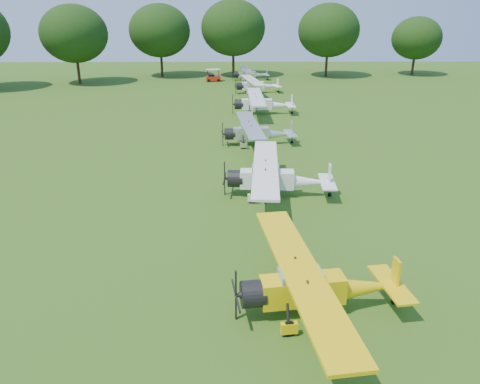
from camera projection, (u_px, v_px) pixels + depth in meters
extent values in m
plane|color=#235415|center=(264.00, 197.00, 30.71)|extent=(160.00, 160.00, 0.00)
cylinder|color=black|center=(413.00, 64.00, 84.25)|extent=(0.44, 0.44, 3.70)
ellipsoid|color=black|center=(417.00, 38.00, 82.58)|extent=(8.63, 8.63, 7.34)
cylinder|color=black|center=(326.00, 63.00, 82.23)|extent=(0.44, 0.44, 4.51)
ellipsoid|color=black|center=(329.00, 30.00, 80.19)|extent=(10.52, 10.52, 8.94)
cylinder|color=black|center=(233.00, 63.00, 82.50)|extent=(0.44, 0.44, 4.74)
ellipsoid|color=black|center=(233.00, 28.00, 80.36)|extent=(11.05, 11.05, 9.39)
cylinder|color=black|center=(162.00, 63.00, 82.23)|extent=(0.44, 0.44, 4.49)
ellipsoid|color=black|center=(160.00, 31.00, 80.20)|extent=(10.47, 10.47, 8.90)
cylinder|color=black|center=(78.00, 69.00, 74.65)|extent=(0.44, 0.44, 4.44)
ellipsoid|color=black|center=(74.00, 34.00, 72.64)|extent=(10.36, 10.36, 8.80)
cube|color=yellow|center=(302.00, 290.00, 18.71)|extent=(3.49, 1.46, 1.11)
cone|color=yellow|center=(370.00, 287.00, 19.17)|extent=(3.06, 1.35, 0.95)
cube|color=#8CA5B2|center=(301.00, 277.00, 18.48)|extent=(1.81, 1.19, 0.58)
cylinder|color=black|center=(253.00, 294.00, 18.44)|extent=(1.09, 1.22, 1.10)
cube|color=black|center=(236.00, 295.00, 18.34)|extent=(0.08, 0.13, 2.22)
cube|color=yellow|center=(301.00, 272.00, 18.39)|extent=(3.05, 11.31, 0.15)
cube|color=yellow|center=(396.00, 274.00, 19.11)|extent=(0.18, 0.59, 1.37)
cube|color=yellow|center=(392.00, 284.00, 19.28)|extent=(1.29, 3.05, 0.10)
cylinder|color=black|center=(289.00, 329.00, 17.68)|extent=(0.65, 0.25, 0.63)
cylinder|color=black|center=(274.00, 290.00, 20.11)|extent=(0.65, 0.25, 0.63)
cylinder|color=black|center=(394.00, 302.00, 19.63)|extent=(0.26, 0.12, 0.25)
cube|color=white|center=(267.00, 179.00, 30.54)|extent=(3.55, 1.26, 1.14)
cone|color=white|center=(312.00, 182.00, 30.46)|extent=(3.11, 1.17, 0.98)
cube|color=#8CA5B2|center=(265.00, 170.00, 30.33)|extent=(1.80, 1.11, 0.60)
cylinder|color=black|center=(235.00, 179.00, 30.65)|extent=(1.05, 1.19, 1.13)
cube|color=black|center=(225.00, 178.00, 30.68)|extent=(0.07, 0.13, 2.29)
cube|color=white|center=(266.00, 166.00, 30.23)|extent=(2.31, 11.63, 0.15)
cube|color=white|center=(329.00, 175.00, 30.21)|extent=(0.15, 0.61, 1.42)
cube|color=white|center=(327.00, 182.00, 30.39)|extent=(1.12, 3.10, 0.10)
cylinder|color=black|center=(253.00, 198.00, 29.63)|extent=(0.66, 0.22, 0.65)
cylinder|color=black|center=(254.00, 183.00, 32.15)|extent=(0.66, 0.22, 0.65)
cylinder|color=black|center=(330.00, 195.00, 30.72)|extent=(0.27, 0.10, 0.26)
cube|color=silver|center=(251.00, 133.00, 41.90)|extent=(3.27, 1.25, 1.05)
cone|color=silver|center=(280.00, 134.00, 42.23)|extent=(2.87, 1.17, 0.90)
cube|color=#8CA5B2|center=(250.00, 127.00, 41.69)|extent=(1.68, 1.07, 0.55)
cylinder|color=black|center=(230.00, 134.00, 41.71)|extent=(0.99, 1.12, 1.04)
cube|color=black|center=(223.00, 134.00, 41.64)|extent=(0.07, 0.12, 2.09)
cube|color=silver|center=(250.00, 125.00, 41.59)|extent=(2.47, 10.66, 0.14)
cube|color=silver|center=(291.00, 128.00, 42.14)|extent=(0.15, 0.56, 1.30)
cube|color=silver|center=(290.00, 133.00, 42.30)|extent=(1.12, 2.86, 0.09)
cylinder|color=black|center=(244.00, 145.00, 40.95)|extent=(0.61, 0.22, 0.60)
cylinder|color=black|center=(240.00, 138.00, 43.25)|extent=(0.61, 0.22, 0.60)
cylinder|color=black|center=(292.00, 142.00, 42.63)|extent=(0.25, 0.10, 0.24)
cube|color=white|center=(257.00, 104.00, 53.84)|extent=(3.50, 1.08, 1.14)
cone|color=white|center=(282.00, 105.00, 53.97)|extent=(3.06, 1.02, 0.98)
cube|color=#8CA5B2|center=(256.00, 99.00, 53.62)|extent=(1.75, 1.02, 0.60)
cylinder|color=black|center=(239.00, 104.00, 53.80)|extent=(0.99, 1.14, 1.13)
cube|color=black|center=(233.00, 104.00, 53.78)|extent=(0.07, 0.13, 2.29)
cube|color=white|center=(256.00, 97.00, 53.52)|extent=(1.72, 11.56, 0.15)
cube|color=white|center=(292.00, 101.00, 53.79)|extent=(0.12, 0.60, 1.42)
cube|color=white|center=(291.00, 105.00, 53.97)|extent=(0.96, 3.06, 0.10)
cylinder|color=black|center=(250.00, 114.00, 52.86)|extent=(0.66, 0.18, 0.65)
cylinder|color=black|center=(249.00, 109.00, 55.39)|extent=(0.66, 0.18, 0.65)
cylinder|color=black|center=(292.00, 113.00, 54.31)|extent=(0.26, 0.09, 0.26)
cube|color=white|center=(253.00, 86.00, 66.83)|extent=(3.29, 1.46, 1.04)
cone|color=white|center=(271.00, 86.00, 67.33)|extent=(2.89, 1.34, 0.89)
cube|color=#8CA5B2|center=(252.00, 82.00, 66.62)|extent=(1.72, 1.17, 0.55)
cylinder|color=black|center=(240.00, 86.00, 66.52)|extent=(1.05, 1.17, 1.03)
cube|color=black|center=(235.00, 86.00, 66.42)|extent=(0.08, 0.13, 2.09)
cube|color=white|center=(252.00, 80.00, 66.52)|extent=(3.17, 10.62, 0.14)
cube|color=white|center=(278.00, 83.00, 67.31)|extent=(0.19, 0.56, 1.29)
cube|color=white|center=(277.00, 86.00, 67.46)|extent=(1.29, 2.88, 0.09)
cylinder|color=black|center=(249.00, 93.00, 65.85)|extent=(0.61, 0.26, 0.60)
cylinder|color=black|center=(246.00, 90.00, 68.12)|extent=(0.61, 0.26, 0.60)
cylinder|color=black|center=(278.00, 92.00, 67.80)|extent=(0.25, 0.12, 0.24)
cube|color=silver|center=(247.00, 74.00, 78.63)|extent=(3.02, 1.21, 0.97)
cone|color=silver|center=(261.00, 75.00, 78.97)|extent=(2.65, 1.12, 0.83)
cube|color=#8CA5B2|center=(246.00, 71.00, 78.43)|extent=(1.56, 1.01, 0.51)
cylinder|color=black|center=(236.00, 74.00, 78.42)|extent=(0.93, 1.05, 0.96)
cube|color=black|center=(233.00, 75.00, 78.35)|extent=(0.07, 0.12, 1.93)
cube|color=silver|center=(246.00, 70.00, 78.34)|extent=(2.47, 9.83, 0.13)
cube|color=silver|center=(267.00, 72.00, 78.91)|extent=(0.15, 0.51, 1.19)
cube|color=silver|center=(266.00, 75.00, 79.06)|extent=(1.08, 2.65, 0.08)
cylinder|color=black|center=(243.00, 80.00, 77.74)|extent=(0.56, 0.21, 0.55)
cylinder|color=black|center=(242.00, 78.00, 79.85)|extent=(0.56, 0.21, 0.55)
cylinder|color=black|center=(267.00, 79.00, 79.36)|extent=(0.23, 0.10, 0.22)
cube|color=red|center=(213.00, 78.00, 77.50)|extent=(2.49, 1.58, 0.74)
cube|color=black|center=(211.00, 76.00, 77.30)|extent=(1.11, 1.29, 0.48)
cube|color=white|center=(213.00, 69.00, 76.96)|extent=(2.40, 1.67, 0.09)
cylinder|color=black|center=(209.00, 81.00, 76.88)|extent=(0.48, 0.21, 0.47)
cylinder|color=black|center=(208.00, 79.00, 78.09)|extent=(0.48, 0.21, 0.47)
cylinder|color=black|center=(219.00, 80.00, 77.09)|extent=(0.48, 0.21, 0.47)
cylinder|color=black|center=(218.00, 79.00, 78.30)|extent=(0.48, 0.21, 0.47)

